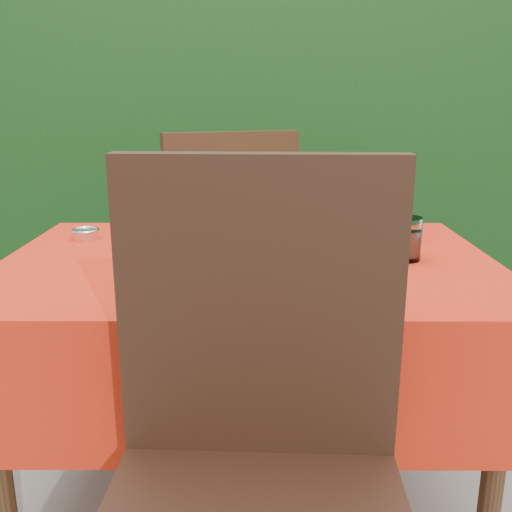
{
  "coord_description": "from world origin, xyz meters",
  "views": [
    {
      "loc": [
        0.02,
        -1.41,
        1.15
      ],
      "look_at": [
        0.02,
        -0.05,
        0.77
      ],
      "focal_mm": 40.0,
      "sensor_mm": 36.0,
      "label": 1
    }
  ],
  "objects_px": {
    "water_glass": "(404,241)",
    "fork": "(140,269)",
    "pizza_plate": "(276,262)",
    "pasta_plate": "(281,225)",
    "chair_far": "(223,252)",
    "chair_near": "(256,449)",
    "wine_glass": "(399,200)",
    "steel_ramekin": "(86,234)"
  },
  "relations": [
    {
      "from": "pasta_plate",
      "to": "fork",
      "type": "height_order",
      "value": "pasta_plate"
    },
    {
      "from": "chair_near",
      "to": "water_glass",
      "type": "bearing_deg",
      "value": 61.04
    },
    {
      "from": "chair_far",
      "to": "pizza_plate",
      "type": "distance_m",
      "value": 0.8
    },
    {
      "from": "fork",
      "to": "steel_ramekin",
      "type": "bearing_deg",
      "value": 129.86
    },
    {
      "from": "pizza_plate",
      "to": "pasta_plate",
      "type": "xyz_separation_m",
      "value": [
        0.03,
        0.41,
        -0.0
      ]
    },
    {
      "from": "chair_far",
      "to": "pasta_plate",
      "type": "xyz_separation_m",
      "value": [
        0.2,
        -0.35,
        0.18
      ]
    },
    {
      "from": "chair_near",
      "to": "chair_far",
      "type": "distance_m",
      "value": 1.25
    },
    {
      "from": "pizza_plate",
      "to": "chair_near",
      "type": "bearing_deg",
      "value": -95.36
    },
    {
      "from": "water_glass",
      "to": "steel_ramekin",
      "type": "height_order",
      "value": "water_glass"
    },
    {
      "from": "water_glass",
      "to": "wine_glass",
      "type": "distance_m",
      "value": 0.24
    },
    {
      "from": "chair_near",
      "to": "steel_ramekin",
      "type": "bearing_deg",
      "value": 123.55
    },
    {
      "from": "chair_near",
      "to": "pasta_plate",
      "type": "bearing_deg",
      "value": 87.7
    },
    {
      "from": "fork",
      "to": "chair_far",
      "type": "bearing_deg",
      "value": 82.43
    },
    {
      "from": "wine_glass",
      "to": "chair_far",
      "type": "bearing_deg",
      "value": 143.47
    },
    {
      "from": "pizza_plate",
      "to": "pasta_plate",
      "type": "distance_m",
      "value": 0.41
    },
    {
      "from": "pizza_plate",
      "to": "chair_far",
      "type": "bearing_deg",
      "value": 102.72
    },
    {
      "from": "fork",
      "to": "water_glass",
      "type": "bearing_deg",
      "value": 12.8
    },
    {
      "from": "pizza_plate",
      "to": "wine_glass",
      "type": "height_order",
      "value": "wine_glass"
    },
    {
      "from": "chair_far",
      "to": "steel_ramekin",
      "type": "distance_m",
      "value": 0.58
    },
    {
      "from": "steel_ramekin",
      "to": "fork",
      "type": "bearing_deg",
      "value": -54.63
    },
    {
      "from": "chair_far",
      "to": "wine_glass",
      "type": "height_order",
      "value": "chair_far"
    },
    {
      "from": "water_glass",
      "to": "wine_glass",
      "type": "bearing_deg",
      "value": 80.74
    },
    {
      "from": "chair_near",
      "to": "wine_glass",
      "type": "distance_m",
      "value": 0.97
    },
    {
      "from": "wine_glass",
      "to": "water_glass",
      "type": "bearing_deg",
      "value": -99.26
    },
    {
      "from": "pasta_plate",
      "to": "water_glass",
      "type": "xyz_separation_m",
      "value": [
        0.3,
        -0.28,
        0.02
      ]
    },
    {
      "from": "chair_near",
      "to": "water_glass",
      "type": "relative_size",
      "value": 9.69
    },
    {
      "from": "water_glass",
      "to": "fork",
      "type": "height_order",
      "value": "water_glass"
    },
    {
      "from": "water_glass",
      "to": "wine_glass",
      "type": "relative_size",
      "value": 0.68
    },
    {
      "from": "wine_glass",
      "to": "fork",
      "type": "height_order",
      "value": "wine_glass"
    },
    {
      "from": "pasta_plate",
      "to": "fork",
      "type": "relative_size",
      "value": 1.61
    },
    {
      "from": "chair_far",
      "to": "steel_ramekin",
      "type": "height_order",
      "value": "chair_far"
    },
    {
      "from": "pasta_plate",
      "to": "pizza_plate",
      "type": "bearing_deg",
      "value": -93.96
    },
    {
      "from": "chair_near",
      "to": "pasta_plate",
      "type": "distance_m",
      "value": 0.91
    },
    {
      "from": "pasta_plate",
      "to": "chair_far",
      "type": "bearing_deg",
      "value": 119.7
    },
    {
      "from": "chair_near",
      "to": "chair_far",
      "type": "bearing_deg",
      "value": 98.19
    },
    {
      "from": "chair_far",
      "to": "water_glass",
      "type": "relative_size",
      "value": 9.48
    },
    {
      "from": "chair_far",
      "to": "water_glass",
      "type": "distance_m",
      "value": 0.83
    },
    {
      "from": "water_glass",
      "to": "fork",
      "type": "bearing_deg",
      "value": -171.69
    },
    {
      "from": "chair_far",
      "to": "fork",
      "type": "relative_size",
      "value": 5.69
    },
    {
      "from": "fork",
      "to": "steel_ramekin",
      "type": "distance_m",
      "value": 0.38
    },
    {
      "from": "chair_far",
      "to": "water_glass",
      "type": "bearing_deg",
      "value": 107.74
    },
    {
      "from": "pasta_plate",
      "to": "steel_ramekin",
      "type": "bearing_deg",
      "value": -173.71
    }
  ]
}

